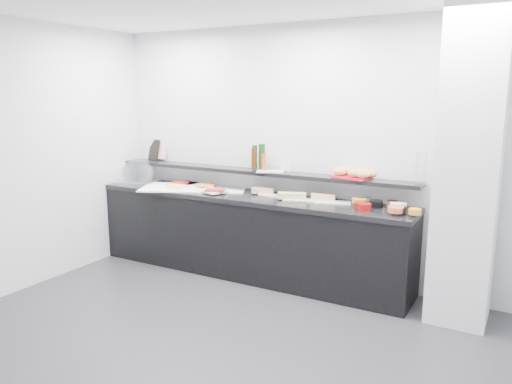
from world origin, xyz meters
The scene contains 57 objects.
ground centered at (0.00, 0.00, 0.00)m, with size 5.00×5.00×0.00m, color #2D2D30.
back_wall centered at (0.00, 2.00, 1.35)m, with size 5.00×0.02×2.70m, color silver.
column centered at (1.50, 1.65, 1.35)m, with size 0.50×0.50×2.70m, color silver.
buffet_cabinet centered at (-0.70, 1.70, 0.42)m, with size 3.60×0.60×0.85m, color black.
counter_top centered at (-0.70, 1.70, 0.88)m, with size 3.62×0.62×0.05m, color black.
wall_shelf centered at (-0.70, 1.88, 1.13)m, with size 3.60×0.25×0.04m, color black.
cloche_base centered at (-2.22, 1.68, 0.92)m, with size 0.49×0.33×0.04m, color silver.
cloche_dome centered at (-2.27, 1.72, 1.03)m, with size 0.42×0.28×0.34m, color white.
linen_runner centered at (-1.42, 1.72, 0.91)m, with size 1.20×0.57×0.01m, color white.
platter_meat_a centered at (-1.65, 1.85, 0.92)m, with size 0.30×0.20×0.01m, color silver.
food_meat_a centered at (-1.66, 1.80, 0.94)m, with size 0.19×0.12×0.02m, color maroon.
platter_salmon centered at (-1.50, 1.84, 0.92)m, with size 0.33×0.22×0.01m, color white.
food_salmon centered at (-1.30, 1.78, 0.94)m, with size 0.21×0.13×0.02m, color orange.
platter_cheese centered at (-1.51, 1.56, 0.92)m, with size 0.29×0.19×0.01m, color white.
food_cheese centered at (-1.54, 1.56, 0.94)m, with size 0.22×0.14×0.02m, color #FEEE62.
platter_meat_b centered at (-1.10, 1.61, 0.92)m, with size 0.33×0.22×0.01m, color white.
food_meat_b centered at (-1.03, 1.58, 0.94)m, with size 0.20×0.13×0.02m, color maroon.
sandwich_plate_left centered at (-0.42, 1.79, 0.91)m, with size 0.32×0.14×0.01m, color white.
sandwich_food_left centered at (-0.57, 1.81, 0.94)m, with size 0.24×0.09×0.06m, color tan.
tongs_left centered at (-0.58, 1.77, 0.92)m, with size 0.01×0.01×0.16m, color silver.
sandwich_plate_mid centered at (-0.08, 1.71, 0.91)m, with size 0.33×0.14×0.01m, color silver.
sandwich_food_mid centered at (-0.17, 1.70, 0.94)m, with size 0.29×0.11×0.06m, color tan.
tongs_mid centered at (-0.07, 1.62, 0.92)m, with size 0.01×0.01×0.16m, color #B5B8BC.
sandwich_plate_right centered at (0.26, 1.76, 0.91)m, with size 0.36×0.15×0.01m, color silver.
sandwich_food_right centered at (0.13, 1.82, 0.94)m, with size 0.24×0.09×0.06m, color #DCAD73.
tongs_right centered at (0.09, 1.73, 0.92)m, with size 0.01×0.01×0.16m, color #ADB0B4.
bowl_glass_fruit centered at (0.55, 1.83, 0.94)m, with size 0.17×0.17×0.07m, color white.
fill_glass_fruit centered at (0.52, 1.78, 0.95)m, with size 0.14×0.14×0.05m, color orange.
bowl_black_jam centered at (0.69, 1.79, 0.94)m, with size 0.12×0.12×0.07m, color black.
fill_black_jam centered at (0.83, 1.84, 0.95)m, with size 0.10×0.10×0.05m, color #59190C.
bowl_glass_cream centered at (0.87, 1.81, 0.94)m, with size 0.18×0.18×0.07m, color white.
fill_glass_cream centered at (0.90, 1.77, 0.95)m, with size 0.15×0.15×0.05m, color white.
bowl_red_jam centered at (0.63, 1.60, 0.94)m, with size 0.13×0.13×0.07m, color maroon.
fill_red_jam centered at (0.58, 1.62, 0.95)m, with size 0.11×0.11×0.05m, color #54160C.
bowl_glass_salmon centered at (0.94, 1.62, 0.94)m, with size 0.15×0.15×0.07m, color white.
fill_glass_salmon centered at (0.93, 1.59, 0.95)m, with size 0.14×0.14×0.05m, color #D95B35.
bowl_black_fruit centered at (0.96, 1.61, 0.94)m, with size 0.11×0.11×0.07m, color black.
fill_black_fruit centered at (1.09, 1.60, 0.95)m, with size 0.11×0.11×0.05m, color orange.
framed_print centered at (-2.22, 1.98, 1.28)m, with size 0.19×0.02×0.26m, color black.
print_art centered at (-2.13, 1.98, 1.28)m, with size 0.20×0.00×0.22m, color #D2A197.
condiment_tray centered at (-0.49, 1.84, 1.16)m, with size 0.29×0.18×0.01m, color white.
bottle_green_a centered at (-0.72, 1.90, 1.29)m, with size 0.05×0.05×0.26m, color #103C10.
bottle_brown centered at (-0.70, 1.85, 1.28)m, with size 0.06×0.06×0.24m, color #3C1F0A.
bottle_green_b centered at (-0.62, 1.89, 1.30)m, with size 0.07×0.07×0.28m, color #103B14.
bottle_hot centered at (-0.57, 1.83, 1.25)m, with size 0.04×0.04×0.18m, color #C73D0E.
shaker_salt centered at (-0.36, 1.90, 1.20)m, with size 0.03×0.03×0.07m, color white.
shaker_pepper centered at (-0.29, 1.87, 1.20)m, with size 0.04×0.04×0.07m, color white.
bread_tray centered at (0.41, 1.87, 1.16)m, with size 0.35×0.25×0.02m, color #B41324.
bread_roll_nw centered at (0.33, 1.95, 1.21)m, with size 0.13×0.09×0.08m, color tan.
bread_roll_n centered at (0.46, 1.96, 1.21)m, with size 0.15×0.10×0.08m, color #AB7F41.
bread_roll_ne centered at (0.51, 1.91, 1.21)m, with size 0.13×0.08×0.08m, color #C4844A.
bread_roll_sw centered at (0.29, 1.85, 1.21)m, with size 0.14×0.09×0.08m, color tan.
bread_roll_s centered at (0.46, 1.83, 1.21)m, with size 0.15×0.10×0.08m, color tan.
bread_roll_se centered at (0.54, 1.80, 1.21)m, with size 0.13×0.09×0.08m, color tan.
bread_roll_midw centered at (0.27, 1.88, 1.21)m, with size 0.13×0.09×0.08m, color tan.
bread_roll_mide centered at (0.59, 1.88, 1.21)m, with size 0.14×0.09×0.08m, color #BC8A47.
carafe centered at (1.07, 1.86, 1.30)m, with size 0.10×0.10×0.30m, color silver.
Camera 1 is at (1.97, -2.87, 1.99)m, focal length 35.00 mm.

